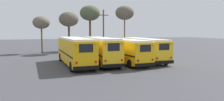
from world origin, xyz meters
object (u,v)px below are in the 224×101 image
(school_bus_0, at_px, (75,50))
(bare_tree_0, at_px, (90,14))
(bare_tree_1, at_px, (41,23))
(school_bus_1, at_px, (100,50))
(utility_pole, at_px, (103,31))
(school_bus_2, at_px, (125,50))
(bare_tree_2, at_px, (125,13))
(school_bus_3, at_px, (143,49))
(bare_tree_3, at_px, (69,20))

(school_bus_0, height_order, bare_tree_0, bare_tree_0)
(bare_tree_0, relative_size, bare_tree_1, 1.38)
(school_bus_1, bearing_deg, bare_tree_0, 78.63)
(utility_pole, bearing_deg, school_bus_2, -95.21)
(school_bus_1, relative_size, school_bus_2, 0.99)
(school_bus_1, height_order, bare_tree_0, bare_tree_0)
(bare_tree_1, height_order, bare_tree_2, bare_tree_2)
(bare_tree_0, bearing_deg, school_bus_1, -101.37)
(bare_tree_1, distance_m, bare_tree_2, 15.72)
(school_bus_0, distance_m, school_bus_3, 9.15)
(school_bus_0, xyz_separation_m, bare_tree_3, (1.80, 14.69, 4.27))
(school_bus_0, relative_size, school_bus_2, 1.11)
(bare_tree_1, relative_size, bare_tree_2, 0.75)
(school_bus_2, xyz_separation_m, utility_pole, (1.06, 11.62, 2.37))
(school_bus_0, xyz_separation_m, school_bus_3, (9.15, 0.18, -0.10))
(utility_pole, distance_m, bare_tree_2, 7.04)
(utility_pole, height_order, bare_tree_2, bare_tree_2)
(school_bus_1, relative_size, bare_tree_2, 1.10)
(school_bus_3, bearing_deg, school_bus_2, -162.82)
(school_bus_1, bearing_deg, bare_tree_1, 109.56)
(bare_tree_1, bearing_deg, school_bus_0, -80.07)
(school_bus_0, distance_m, utility_pole, 13.20)
(school_bus_1, relative_size, bare_tree_0, 1.06)
(school_bus_2, relative_size, bare_tree_1, 1.47)
(bare_tree_1, distance_m, bare_tree_3, 5.01)
(school_bus_0, xyz_separation_m, bare_tree_0, (6.91, 18.92, 5.79))
(school_bus_1, bearing_deg, bare_tree_3, 94.76)
(school_bus_2, distance_m, bare_tree_2, 17.01)
(school_bus_1, bearing_deg, school_bus_0, 175.16)
(school_bus_3, bearing_deg, bare_tree_0, 96.81)
(school_bus_0, bearing_deg, bare_tree_0, 69.95)
(school_bus_2, relative_size, bare_tree_3, 1.32)
(bare_tree_2, distance_m, bare_tree_3, 10.84)
(school_bus_0, bearing_deg, bare_tree_3, 83.00)
(school_bus_2, bearing_deg, bare_tree_1, 117.59)
(bare_tree_0, bearing_deg, school_bus_0, -110.05)
(utility_pole, relative_size, bare_tree_1, 1.14)
(school_bus_2, xyz_separation_m, bare_tree_3, (-4.30, 15.45, 4.39))
(utility_pole, bearing_deg, school_bus_3, -79.46)
(school_bus_0, xyz_separation_m, bare_tree_1, (-2.87, 16.40, 3.71))
(school_bus_2, xyz_separation_m, bare_tree_0, (0.81, 19.69, 5.91))
(bare_tree_1, bearing_deg, school_bus_1, -70.44)
(bare_tree_2, xyz_separation_m, bare_tree_3, (-10.72, 0.81, -1.40))
(school_bus_2, relative_size, bare_tree_0, 1.07)
(bare_tree_0, bearing_deg, school_bus_3, -83.19)
(school_bus_1, distance_m, school_bus_2, 3.09)
(school_bus_0, bearing_deg, school_bus_2, -7.12)
(school_bus_1, height_order, school_bus_3, school_bus_1)
(school_bus_3, distance_m, bare_tree_3, 16.83)
(bare_tree_1, relative_size, bare_tree_3, 0.90)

